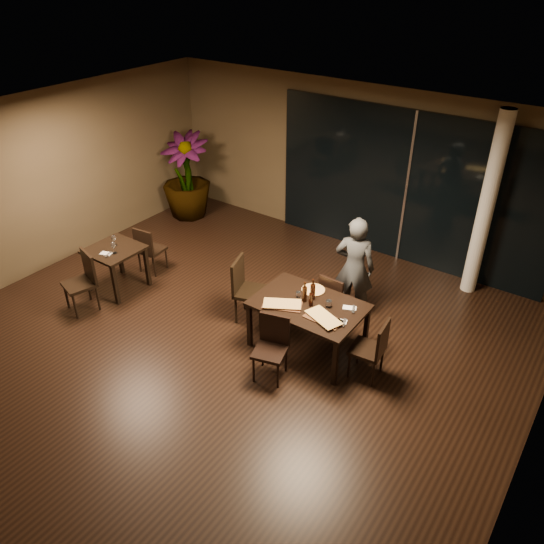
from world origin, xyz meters
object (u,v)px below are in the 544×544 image
(chair_main_far, at_px, (334,298))
(bottle_a, at_px, (305,292))
(chair_main_left, at_px, (246,286))
(diner, at_px, (354,268))
(chair_side_far, at_px, (148,248))
(chair_main_right, at_px, (373,347))
(bottle_b, at_px, (311,297))
(chair_side_near, at_px, (84,278))
(bottle_c, at_px, (313,289))
(side_table, at_px, (115,255))
(chair_main_near, at_px, (272,344))
(main_table, at_px, (308,308))
(potted_plant, at_px, (186,176))

(chair_main_far, height_order, bottle_a, bottle_a)
(chair_main_left, bearing_deg, diner, -68.92)
(chair_side_far, height_order, bottle_a, bottle_a)
(chair_main_right, height_order, bottle_b, bottle_b)
(chair_main_far, relative_size, chair_side_near, 0.91)
(chair_main_left, bearing_deg, bottle_a, -110.59)
(chair_side_far, distance_m, bottle_c, 3.35)
(chair_main_right, relative_size, bottle_a, 2.91)
(diner, bearing_deg, chair_side_far, -0.88)
(chair_side_near, distance_m, bottle_b, 3.61)
(bottle_b, xyz_separation_m, bottle_c, (-0.06, 0.15, 0.03))
(bottle_b, bearing_deg, chair_main_right, -0.60)
(chair_main_right, bearing_deg, chair_side_far, -98.48)
(chair_main_far, bearing_deg, chair_main_left, 30.10)
(chair_side_far, distance_m, chair_side_near, 1.32)
(chair_side_far, bearing_deg, side_table, 78.52)
(chair_main_near, bearing_deg, side_table, 160.38)
(chair_main_right, relative_size, diner, 0.54)
(side_table, xyz_separation_m, bottle_a, (3.31, 0.53, 0.28))
(chair_main_far, xyz_separation_m, chair_side_far, (-3.37, -0.52, -0.00))
(main_table, bearing_deg, diner, 84.06)
(chair_main_right, height_order, diner, diner)
(diner, xyz_separation_m, potted_plant, (-4.51, 1.16, 0.06))
(chair_main_near, xyz_separation_m, diner, (0.21, 1.83, 0.33))
(main_table, xyz_separation_m, chair_main_right, (1.01, -0.03, -0.18))
(chair_main_far, distance_m, chair_main_left, 1.32)
(chair_main_right, bearing_deg, chair_main_left, -98.67)
(chair_main_near, xyz_separation_m, chair_side_near, (-3.27, -0.44, 0.04))
(chair_main_near, height_order, bottle_c, bottle_c)
(diner, bearing_deg, potted_plant, -30.65)
(bottle_b, bearing_deg, bottle_a, 162.43)
(side_table, bearing_deg, bottle_a, 9.01)
(chair_main_near, height_order, chair_side_far, chair_main_near)
(chair_main_far, bearing_deg, chair_side_near, 31.48)
(chair_main_right, xyz_separation_m, chair_side_far, (-4.36, 0.18, -0.01))
(bottle_a, bearing_deg, chair_side_far, 177.72)
(bottle_a, bearing_deg, potted_plant, 152.54)
(main_table, relative_size, chair_main_left, 1.48)
(chair_main_far, relative_size, bottle_a, 2.85)
(chair_main_left, height_order, diner, diner)
(main_table, distance_m, chair_side_near, 3.56)
(chair_main_far, relative_size, bottle_b, 3.26)
(chair_main_right, distance_m, bottle_a, 1.18)
(side_table, relative_size, bottle_b, 3.00)
(side_table, distance_m, diner, 3.87)
(side_table, relative_size, chair_side_near, 0.83)
(main_table, distance_m, diner, 1.11)
(main_table, distance_m, bottle_c, 0.27)
(chair_main_far, relative_size, chair_main_left, 0.86)
(bottle_a, bearing_deg, chair_main_near, -90.81)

